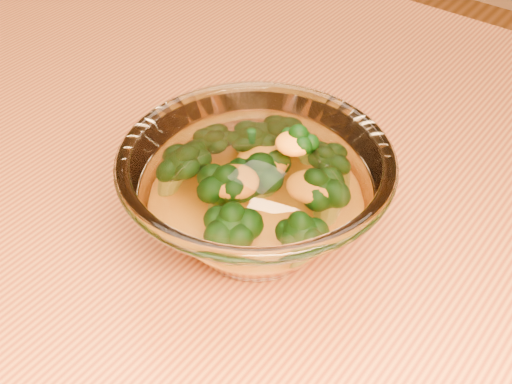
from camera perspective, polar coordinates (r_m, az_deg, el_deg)
table at (r=0.57m, az=7.52°, el=-13.46°), size 1.20×0.80×0.75m
glass_bowl at (r=0.49m, az=0.00°, el=-0.36°), size 0.19×0.19×0.08m
cheese_sauce at (r=0.50m, az=0.00°, el=-1.86°), size 0.11×0.11×0.03m
broccoli_heap at (r=0.48m, az=0.28°, el=0.91°), size 0.12×0.12×0.06m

